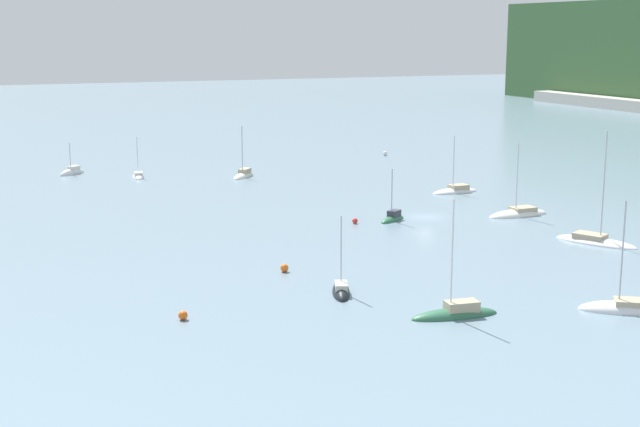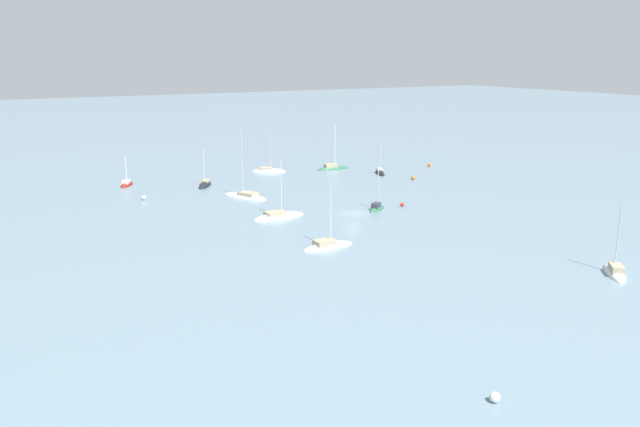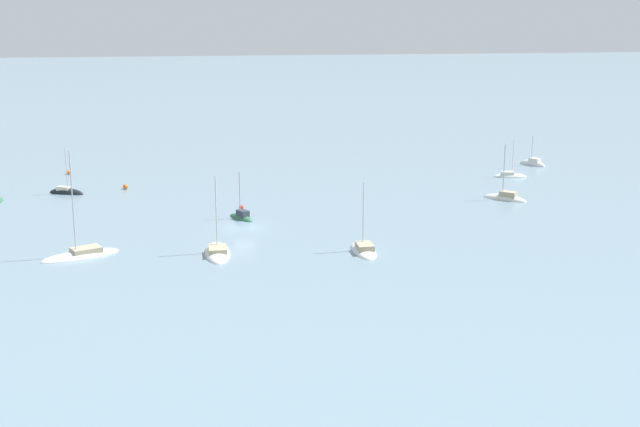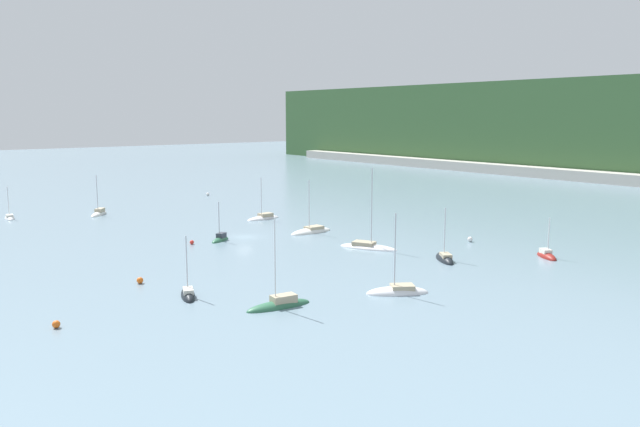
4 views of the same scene
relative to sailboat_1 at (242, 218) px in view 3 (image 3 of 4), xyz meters
name	(u,v)px [view 3 (image 3 of 4)]	position (x,y,z in m)	size (l,w,h in m)	color
ground_plane	(244,228)	(-0.20, 4.54, -0.15)	(600.00, 600.00, 0.00)	slate
sailboat_1	(242,218)	(0.00, 0.00, 0.00)	(3.76, 4.73, 6.84)	#2D6647
sailboat_3	(364,251)	(-13.30, 16.72, -0.04)	(2.90, 7.28, 8.62)	silver
sailboat_4	(218,253)	(3.29, 15.62, -0.07)	(3.09, 8.32, 9.69)	white
sailboat_6	(81,255)	(18.52, 14.68, -0.04)	(9.35, 6.66, 12.62)	silver
sailboat_7	(510,176)	(-43.57, -21.50, -0.07)	(5.49, 2.47, 6.81)	silver
sailboat_9	(66,193)	(24.96, -17.89, -0.07)	(5.61, 3.39, 7.59)	black
sailboat_10	(505,199)	(-37.71, -6.38, -0.02)	(6.10, 5.63, 8.65)	white
sailboat_11	(533,165)	(-50.58, -30.48, -0.05)	(4.19, 4.87, 5.97)	silver
mooring_buoy_1	(241,207)	(-0.18, -4.86, 0.17)	(0.65, 0.65, 0.65)	red
mooring_buoy_2	(125,187)	(16.60, -19.96, 0.23)	(0.77, 0.77, 0.77)	orange
mooring_buoy_3	(68,172)	(26.75, -32.22, 0.22)	(0.74, 0.74, 0.74)	orange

